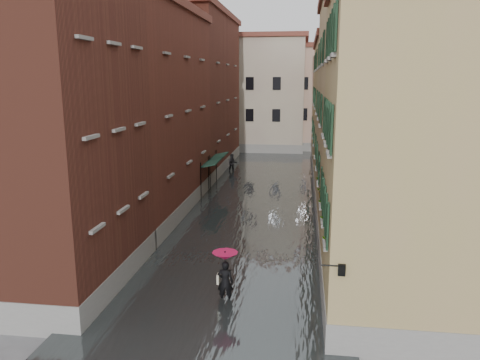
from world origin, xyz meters
The scene contains 16 objects.
ground centered at (0.00, 0.00, 0.00)m, with size 120.00×120.00×0.00m, color #545456.
floodwater centered at (0.00, 13.00, 0.10)m, with size 10.00×60.00×0.20m, color #3E4445.
building_left_near centered at (-7.00, -2.00, 6.50)m, with size 6.00×8.00×13.00m, color brown.
building_left_mid centered at (-7.00, 9.00, 6.25)m, with size 6.00×14.00×12.50m, color #5A261C.
building_left_far centered at (-7.00, 24.00, 7.00)m, with size 6.00×16.00×14.00m, color brown.
building_right_near centered at (7.00, -2.00, 5.75)m, with size 6.00×8.00×11.50m, color #A08F52.
building_right_mid centered at (7.00, 9.00, 6.50)m, with size 6.00×14.00×13.00m, color tan.
building_right_far centered at (7.00, 24.00, 5.75)m, with size 6.00×16.00×11.50m, color #A08F52.
building_end_cream centered at (-3.00, 38.00, 6.50)m, with size 12.00×9.00×13.00m, color #B9B293.
building_end_pink centered at (6.00, 40.00, 6.00)m, with size 10.00×9.00×12.00m, color tan.
awning_near centered at (-3.48, 13.82, 2.47)m, with size 1.09×3.31×2.80m.
awning_far centered at (-3.48, 16.48, 2.47)m, with size 1.09×3.24×2.80m.
wall_lantern centered at (4.33, -6.00, 3.01)m, with size 0.71×0.22×0.35m.
window_planters centered at (4.12, 0.55, 3.51)m, with size 0.59×10.46×0.84m.
pedestrian_main centered at (0.30, -2.69, 1.27)m, with size 1.01×1.01×2.06m.
pedestrian_far centered at (-3.31, 22.58, 0.89)m, with size 0.87×0.67×1.78m, color black.
Camera 1 is at (3.14, -19.18, 8.49)m, focal length 35.00 mm.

